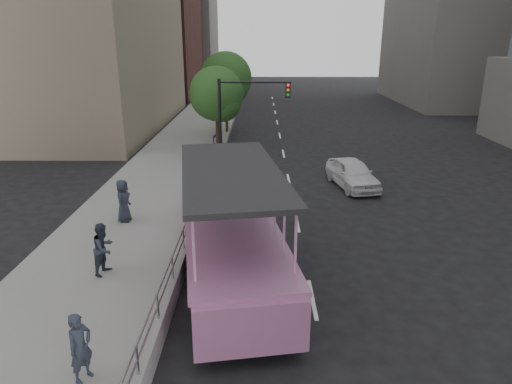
% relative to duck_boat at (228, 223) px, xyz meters
% --- Properties ---
extents(ground, '(160.00, 160.00, 0.00)m').
position_rel_duck_boat_xyz_m(ground, '(1.67, -0.55, -1.37)').
color(ground, black).
extents(sidewalk, '(5.50, 80.00, 0.30)m').
position_rel_duck_boat_xyz_m(sidewalk, '(-4.08, 9.45, -1.22)').
color(sidewalk, gray).
rests_on(sidewalk, ground).
extents(kerb_wall, '(0.24, 30.00, 0.36)m').
position_rel_duck_boat_xyz_m(kerb_wall, '(-1.45, 1.45, -0.89)').
color(kerb_wall, '#A6A6A1').
rests_on(kerb_wall, sidewalk).
extents(guardrail, '(0.07, 22.00, 0.71)m').
position_rel_duck_boat_xyz_m(guardrail, '(-1.45, 1.45, -0.23)').
color(guardrail, '#B6B6BB').
rests_on(guardrail, kerb_wall).
extents(duck_boat, '(4.44, 11.42, 3.70)m').
position_rel_duck_boat_xyz_m(duck_boat, '(0.00, 0.00, 0.00)').
color(duck_boat, black).
rests_on(duck_boat, ground).
extents(car, '(2.55, 4.53, 1.45)m').
position_rel_duck_boat_xyz_m(car, '(5.89, 8.30, -0.65)').
color(car, white).
rests_on(car, ground).
extents(pedestrian_near, '(0.61, 0.70, 1.61)m').
position_rel_duck_boat_xyz_m(pedestrian_near, '(-2.72, -6.27, -0.27)').
color(pedestrian_near, '#2B323F').
rests_on(pedestrian_near, sidewalk).
extents(pedestrian_mid, '(0.85, 0.97, 1.68)m').
position_rel_duck_boat_xyz_m(pedestrian_mid, '(-3.77, -1.51, -0.23)').
color(pedestrian_mid, '#2B323F').
rests_on(pedestrian_mid, sidewalk).
extents(pedestrian_far, '(0.61, 0.89, 1.74)m').
position_rel_duck_boat_xyz_m(pedestrian_far, '(-4.39, 2.80, -0.20)').
color(pedestrian_far, '#2B323F').
rests_on(pedestrian_far, sidewalk).
extents(parking_sign, '(0.11, 0.56, 2.49)m').
position_rel_duck_boat_xyz_m(parking_sign, '(-1.32, 9.45, 0.21)').
color(parking_sign, black).
rests_on(parking_sign, ground).
extents(traffic_signal, '(4.20, 0.32, 5.20)m').
position_rel_duck_boat_xyz_m(traffic_signal, '(-0.03, 11.95, 2.13)').
color(traffic_signal, black).
rests_on(traffic_signal, ground).
extents(street_tree_near, '(3.52, 3.52, 5.72)m').
position_rel_duck_boat_xyz_m(street_tree_near, '(-1.63, 15.38, 2.45)').
color(street_tree_near, '#332217').
rests_on(street_tree_near, ground).
extents(street_tree_far, '(3.97, 3.97, 6.45)m').
position_rel_duck_boat_xyz_m(street_tree_far, '(-1.43, 21.38, 2.93)').
color(street_tree_far, '#332217').
rests_on(street_tree_far, ground).
extents(midrise_stone_b, '(16.00, 14.00, 20.00)m').
position_rel_duck_boat_xyz_m(midrise_stone_b, '(-14.33, 63.45, 8.63)').
color(midrise_stone_b, gray).
rests_on(midrise_stone_b, ground).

